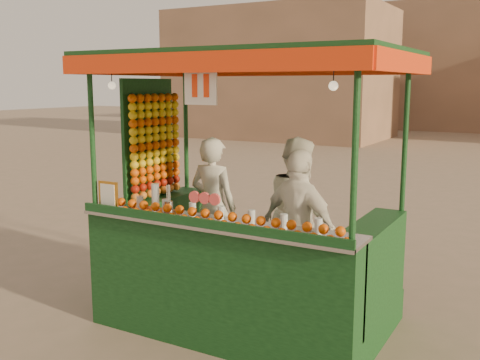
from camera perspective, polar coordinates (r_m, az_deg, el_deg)
The scene contains 7 objects.
ground at distance 6.07m, azimuth -0.31°, elevation -14.87°, with size 90.00×90.00×0.00m, color #766654.
building_left at distance 27.43m, azimuth 4.23°, elevation 10.75°, with size 10.00×6.00×6.00m, color #9B7158.
building_center at distance 35.12m, azimuth 22.14°, elevation 10.67°, with size 14.00×7.00×7.00m, color #9B7158.
juice_cart at distance 5.85m, azimuth -0.36°, elevation -6.22°, with size 3.14×2.03×2.85m.
vendor_left at distance 6.46m, azimuth -2.77°, elevation -2.70°, with size 0.59×0.40×1.61m.
vendor_middle at distance 6.18m, azimuth 6.00°, elevation -3.18°, with size 0.99×1.01×1.64m.
vendor_right at distance 5.62m, azimuth 6.08°, elevation -4.83°, with size 0.99×0.64×1.57m.
Camera 1 is at (2.74, -4.78, 2.53)m, focal length 41.60 mm.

